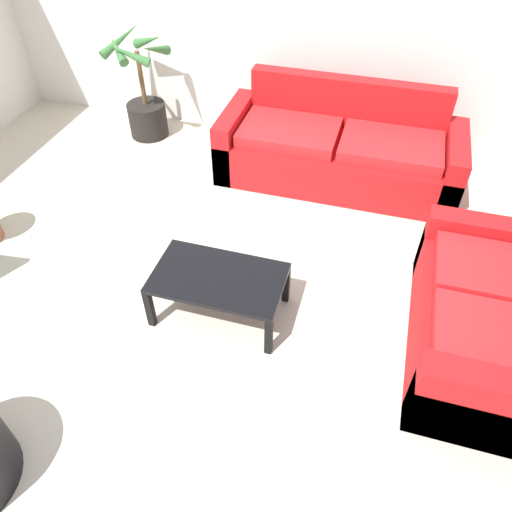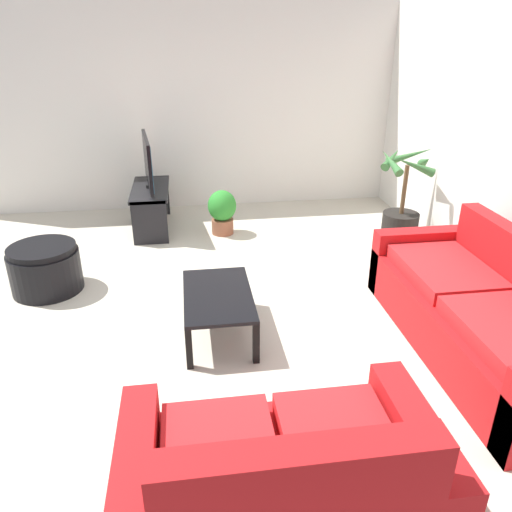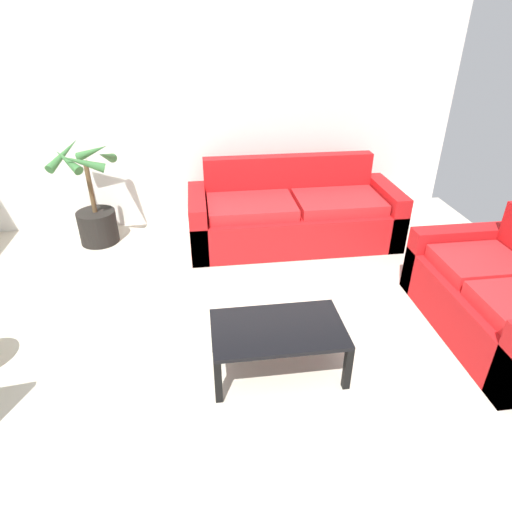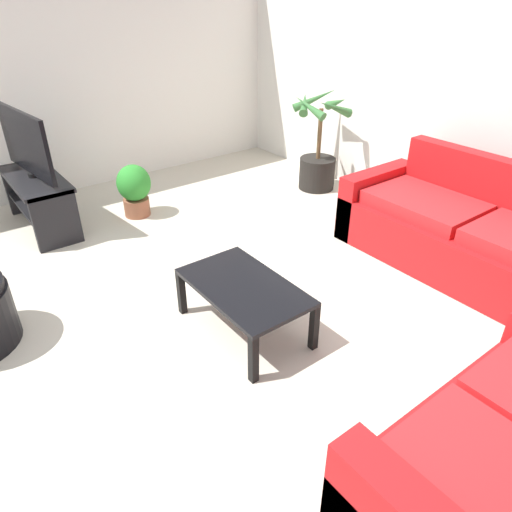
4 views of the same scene
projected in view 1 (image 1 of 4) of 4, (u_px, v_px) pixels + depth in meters
The scene contains 6 objects.
ground_plane at pixel (155, 326), 3.62m from camera, with size 6.60×6.60×0.00m, color beige.
wall_back at pixel (265, 6), 4.78m from camera, with size 6.00×0.06×2.70m, color silver.
couch_main at pixel (339, 151), 4.81m from camera, with size 2.30×0.90×0.90m.
couch_loveseat at pixel (491, 322), 3.26m from camera, with size 0.90×1.55×0.90m.
coffee_table at pixel (218, 281), 3.49m from camera, with size 0.94×0.56×0.38m.
potted_palm at pixel (145, 102), 5.37m from camera, with size 0.69×0.68×1.14m.
Camera 1 is at (1.35, -1.97, 2.87)m, focal length 34.34 mm.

